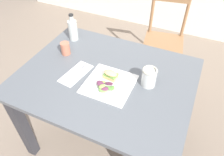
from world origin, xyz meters
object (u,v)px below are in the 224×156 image
(chair_wooden_far, at_px, (164,40))
(cup_extra_side, at_px, (65,48))
(plate_lunch, at_px, (109,84))
(fork_on_napkin, at_px, (78,72))
(bottle_cold_brew, at_px, (73,31))
(mason_jar_iced_tea, at_px, (149,78))
(sandwich_half_front, at_px, (111,75))
(dining_table, at_px, (106,89))

(chair_wooden_far, xyz_separation_m, cup_extra_side, (-0.55, -0.94, 0.34))
(chair_wooden_far, bearing_deg, plate_lunch, -96.11)
(chair_wooden_far, bearing_deg, cup_extra_side, -120.36)
(fork_on_napkin, bearing_deg, plate_lunch, -2.60)
(bottle_cold_brew, xyz_separation_m, cup_extra_side, (0.05, -0.19, -0.03))
(mason_jar_iced_tea, bearing_deg, fork_on_napkin, -169.07)
(bottle_cold_brew, distance_m, cup_extra_side, 0.20)
(chair_wooden_far, distance_m, bottle_cold_brew, 1.02)
(plate_lunch, relative_size, sandwich_half_front, 3.12)
(dining_table, relative_size, fork_on_napkin, 6.22)
(fork_on_napkin, xyz_separation_m, mason_jar_iced_tea, (0.47, 0.09, 0.05))
(dining_table, height_order, cup_extra_side, cup_extra_side)
(cup_extra_side, bearing_deg, fork_on_napkin, -38.30)
(dining_table, xyz_separation_m, cup_extra_side, (-0.37, 0.10, 0.18))
(fork_on_napkin, bearing_deg, chair_wooden_far, 71.65)
(plate_lunch, bearing_deg, cup_extra_side, 159.65)
(fork_on_napkin, height_order, cup_extra_side, cup_extra_side)
(dining_table, relative_size, plate_lunch, 3.84)
(sandwich_half_front, height_order, fork_on_napkin, sandwich_half_front)
(chair_wooden_far, xyz_separation_m, mason_jar_iced_tea, (0.11, -0.99, 0.35))
(fork_on_napkin, bearing_deg, sandwich_half_front, 8.66)
(plate_lunch, bearing_deg, chair_wooden_far, 83.89)
(sandwich_half_front, bearing_deg, plate_lunch, -74.76)
(chair_wooden_far, distance_m, fork_on_napkin, 1.18)
(sandwich_half_front, relative_size, cup_extra_side, 1.02)
(fork_on_napkin, bearing_deg, cup_extra_side, 141.70)
(mason_jar_iced_tea, bearing_deg, cup_extra_side, 174.87)
(sandwich_half_front, bearing_deg, chair_wooden_far, 82.95)
(plate_lunch, xyz_separation_m, sandwich_half_front, (-0.01, 0.05, 0.03))
(sandwich_half_front, bearing_deg, cup_extra_side, 164.78)
(chair_wooden_far, xyz_separation_m, fork_on_napkin, (-0.36, -1.08, 0.30))
(dining_table, xyz_separation_m, plate_lunch, (0.06, -0.06, 0.13))
(dining_table, distance_m, fork_on_napkin, 0.23)
(chair_wooden_far, relative_size, fork_on_napkin, 4.70)
(dining_table, xyz_separation_m, fork_on_napkin, (-0.19, -0.05, 0.13))
(sandwich_half_front, bearing_deg, mason_jar_iced_tea, 13.11)
(sandwich_half_front, xyz_separation_m, bottle_cold_brew, (-0.47, 0.31, 0.04))
(chair_wooden_far, bearing_deg, mason_jar_iced_tea, -83.89)
(dining_table, distance_m, bottle_cold_brew, 0.55)
(chair_wooden_far, bearing_deg, bottle_cold_brew, -128.88)
(bottle_cold_brew, bearing_deg, cup_extra_side, -75.24)
(cup_extra_side, bearing_deg, plate_lunch, -20.35)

